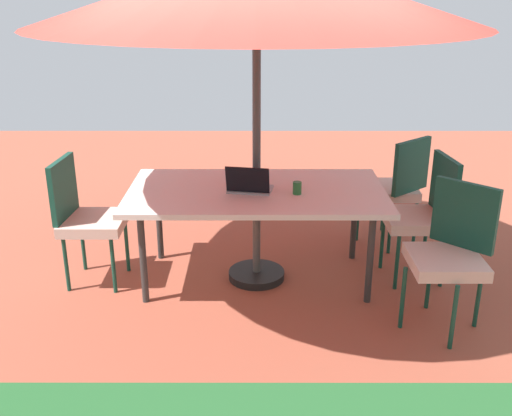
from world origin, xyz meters
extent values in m
cube|color=#9E4C38|center=(0.00, 0.00, -0.01)|extent=(10.00, 10.00, 0.02)
cube|color=white|center=(0.00, 0.00, 0.72)|extent=(1.92, 1.04, 0.04)
cylinder|color=#333333|center=(-0.81, -0.37, 0.35)|extent=(0.05, 0.05, 0.70)
cylinder|color=#333333|center=(0.81, -0.37, 0.35)|extent=(0.05, 0.05, 0.70)
cylinder|color=#333333|center=(-0.81, 0.37, 0.35)|extent=(0.05, 0.05, 0.70)
cylinder|color=#333333|center=(0.81, 0.37, 0.35)|extent=(0.05, 0.05, 0.70)
cylinder|color=#4C4C4C|center=(0.00, 0.00, 1.17)|extent=(0.06, 0.06, 2.35)
cylinder|color=black|center=(0.00, 0.00, 0.03)|extent=(0.44, 0.44, 0.06)
cube|color=beige|center=(-1.16, -0.72, 0.49)|extent=(0.46, 0.46, 0.08)
cube|color=#144738|center=(-1.30, -0.56, 0.76)|extent=(0.36, 0.31, 0.45)
cylinder|color=#144738|center=(-1.18, -0.97, 0.23)|extent=(0.03, 0.03, 0.45)
cylinder|color=#144738|center=(-0.91, -0.74, 0.23)|extent=(0.03, 0.03, 0.45)
cylinder|color=#144738|center=(-1.42, -0.70, 0.23)|extent=(0.03, 0.03, 0.45)
cylinder|color=#144738|center=(-1.14, -0.47, 0.23)|extent=(0.03, 0.03, 0.45)
cube|color=beige|center=(1.23, 0.04, 0.49)|extent=(0.46, 0.46, 0.08)
cube|color=#144738|center=(1.44, 0.02, 0.76)|extent=(0.07, 0.44, 0.45)
cylinder|color=#144738|center=(1.07, 0.23, 0.23)|extent=(0.03, 0.03, 0.45)
cylinder|color=#144738|center=(1.04, -0.13, 0.23)|extent=(0.03, 0.03, 0.45)
cylinder|color=#144738|center=(1.42, 0.21, 0.23)|extent=(0.03, 0.03, 0.45)
cylinder|color=#144738|center=(1.40, -0.15, 0.23)|extent=(0.03, 0.03, 0.45)
cube|color=beige|center=(-1.22, -0.02, 0.49)|extent=(0.46, 0.46, 0.08)
cube|color=#144738|center=(-1.42, -0.05, 0.76)|extent=(0.09, 0.44, 0.45)
cylinder|color=#144738|center=(-1.02, -0.18, 0.23)|extent=(0.03, 0.03, 0.45)
cylinder|color=#144738|center=(-1.06, 0.18, 0.23)|extent=(0.03, 0.03, 0.45)
cylinder|color=#144738|center=(-1.37, -0.22, 0.23)|extent=(0.03, 0.03, 0.45)
cylinder|color=#144738|center=(-1.41, 0.13, 0.23)|extent=(0.03, 0.03, 0.45)
cube|color=beige|center=(-1.23, 0.71, 0.49)|extent=(0.46, 0.46, 0.08)
cube|color=#144738|center=(-1.37, 0.56, 0.76)|extent=(0.35, 0.33, 0.45)
cylinder|color=#144738|center=(-0.97, 0.72, 0.23)|extent=(0.03, 0.03, 0.45)
cylinder|color=#144738|center=(-1.24, 0.97, 0.23)|extent=(0.03, 0.03, 0.45)
cylinder|color=#144738|center=(-1.22, 0.46, 0.23)|extent=(0.03, 0.03, 0.45)
cylinder|color=#144738|center=(-1.48, 0.70, 0.23)|extent=(0.03, 0.03, 0.45)
cube|color=gray|center=(0.05, 0.01, 0.75)|extent=(0.35, 0.27, 0.02)
cube|color=black|center=(0.07, 0.12, 0.86)|extent=(0.32, 0.11, 0.20)
cylinder|color=#286B33|center=(-0.30, 0.10, 0.79)|extent=(0.06, 0.06, 0.09)
camera|label=1|loc=(0.00, 4.20, 2.19)|focal=41.66mm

